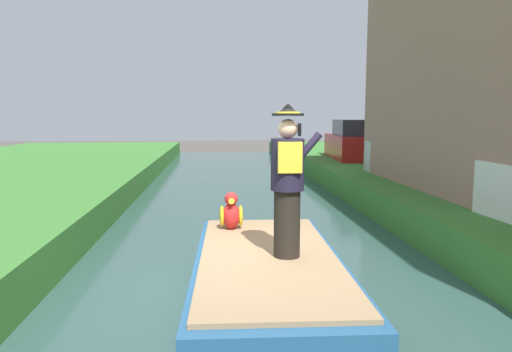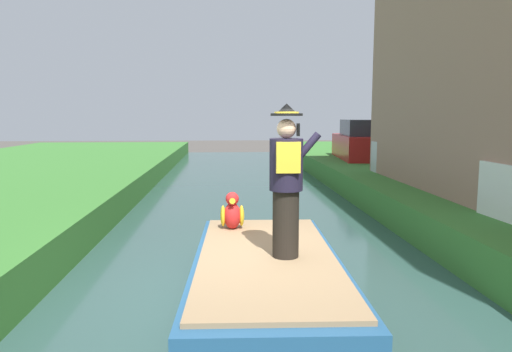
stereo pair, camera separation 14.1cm
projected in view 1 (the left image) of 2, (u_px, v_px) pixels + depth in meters
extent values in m
plane|color=#4C4742|center=(266.00, 303.00, 6.09)|extent=(80.00, 80.00, 0.00)
cube|color=#2D4C47|center=(266.00, 299.00, 6.08)|extent=(5.68, 48.00, 0.10)
cube|color=#23517A|center=(268.00, 280.00, 5.86)|extent=(1.94, 4.26, 0.56)
cube|color=#997A56|center=(268.00, 256.00, 5.82)|extent=(1.78, 3.92, 0.05)
cylinder|color=black|center=(287.00, 223.00, 5.68)|extent=(0.32, 0.32, 0.82)
cylinder|color=black|center=(287.00, 164.00, 5.59)|extent=(0.40, 0.40, 0.62)
cube|color=gold|center=(290.00, 157.00, 5.39)|extent=(0.28, 0.06, 0.36)
sphere|color=#DBA884|center=(288.00, 129.00, 5.54)|extent=(0.23, 0.23, 0.23)
cylinder|color=black|center=(288.00, 115.00, 5.52)|extent=(0.38, 0.38, 0.03)
cone|color=black|center=(288.00, 109.00, 5.51)|extent=(0.26, 0.26, 0.12)
cylinder|color=gold|center=(288.00, 112.00, 5.51)|extent=(0.29, 0.29, 0.02)
cylinder|color=black|center=(306.00, 149.00, 5.55)|extent=(0.38, 0.09, 0.43)
cube|color=black|center=(300.00, 130.00, 5.49)|extent=(0.03, 0.08, 0.15)
ellipsoid|color=red|center=(231.00, 216.00, 7.10)|extent=(0.26, 0.32, 0.40)
sphere|color=red|center=(231.00, 199.00, 7.02)|extent=(0.20, 0.20, 0.20)
cone|color=yellow|center=(231.00, 201.00, 6.92)|extent=(0.09, 0.09, 0.09)
ellipsoid|color=yellow|center=(222.00, 216.00, 7.08)|extent=(0.08, 0.20, 0.32)
ellipsoid|color=yellow|center=(240.00, 216.00, 7.11)|extent=(0.08, 0.20, 0.32)
cube|color=#B7B7BC|center=(422.00, 162.00, 12.28)|extent=(1.82, 4.05, 0.90)
cube|color=#2D333D|center=(427.00, 134.00, 11.99)|extent=(1.51, 2.24, 0.60)
cube|color=red|center=(354.00, 147.00, 18.29)|extent=(2.01, 4.12, 0.90)
cube|color=#2D333D|center=(356.00, 128.00, 18.00)|extent=(1.61, 2.31, 0.60)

